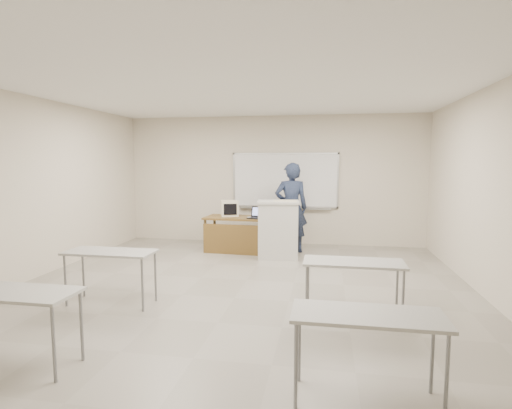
% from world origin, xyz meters
% --- Properties ---
extents(floor, '(7.00, 8.00, 0.01)m').
position_xyz_m(floor, '(0.00, 0.00, -0.01)').
color(floor, gray).
rests_on(floor, ground).
extents(whiteboard, '(2.48, 0.10, 1.31)m').
position_xyz_m(whiteboard, '(0.30, 3.97, 1.48)').
color(whiteboard, white).
rests_on(whiteboard, floor).
extents(student_desks, '(4.40, 2.20, 0.73)m').
position_xyz_m(student_desks, '(-0.00, -1.35, 0.67)').
color(student_desks, '#A5A5A0').
rests_on(student_desks, floor).
extents(instructor_desk, '(1.45, 0.72, 0.75)m').
position_xyz_m(instructor_desk, '(-0.58, 2.85, 0.55)').
color(instructor_desk, brown).
rests_on(instructor_desk, floor).
extents(podium, '(0.82, 0.60, 1.15)m').
position_xyz_m(podium, '(0.32, 2.50, 0.58)').
color(podium, '#BBBAB4').
rests_on(podium, floor).
extents(crt_monitor, '(0.37, 0.42, 0.35)m').
position_xyz_m(crt_monitor, '(-0.83, 3.09, 0.92)').
color(crt_monitor, beige).
rests_on(crt_monitor, instructor_desk).
extents(laptop, '(0.32, 0.29, 0.23)m').
position_xyz_m(laptop, '(-0.18, 2.84, 0.81)').
color(laptop, black).
rests_on(laptop, instructor_desk).
extents(mouse, '(0.11, 0.09, 0.04)m').
position_xyz_m(mouse, '(-0.32, 2.76, 0.77)').
color(mouse, '#9C9EA4').
rests_on(mouse, instructor_desk).
extents(keyboard, '(0.45, 0.18, 0.02)m').
position_xyz_m(keyboard, '(0.47, 2.38, 1.17)').
color(keyboard, beige).
rests_on(keyboard, podium).
extents(presenter, '(0.77, 0.59, 1.91)m').
position_xyz_m(presenter, '(0.53, 3.09, 0.96)').
color(presenter, black).
rests_on(presenter, floor).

